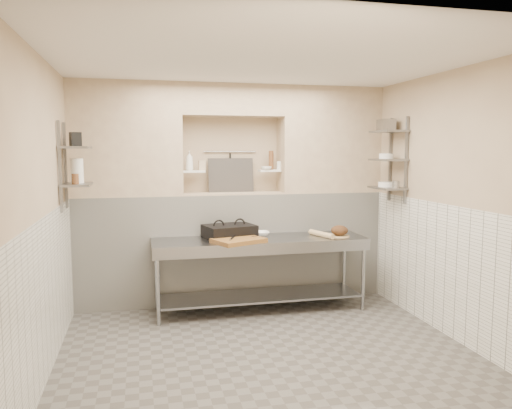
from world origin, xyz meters
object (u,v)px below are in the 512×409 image
object	(u,v)px
bread_loaf	(339,230)
mixing_bowl	(260,234)
bottle_soap	(189,161)
cutting_board	(239,241)
rolling_pin	(321,234)
bowl_alcove	(266,168)
prep_table	(260,259)
panini_press	(229,231)
jug_left	(77,171)

from	to	relation	value
bread_loaf	mixing_bowl	bearing A→B (deg)	163.83
bottle_soap	bread_loaf	bearing A→B (deg)	-19.72
cutting_board	bottle_soap	distance (m)	1.28
rolling_pin	bowl_alcove	xyz separation A→B (m)	(-0.56, 0.57, 0.80)
bread_loaf	prep_table	bearing A→B (deg)	174.63
panini_press	cutting_board	bearing A→B (deg)	-94.82
rolling_pin	jug_left	size ratio (longest dim) A/B	1.61
cutting_board	bread_loaf	bearing A→B (deg)	5.08
bottle_soap	bowl_alcove	world-z (taller)	bottle_soap
cutting_board	bottle_soap	world-z (taller)	bottle_soap
mixing_bowl	jug_left	distance (m)	2.28
mixing_bowl	prep_table	bearing A→B (deg)	-103.76
cutting_board	mixing_bowl	distance (m)	0.53
jug_left	cutting_board	bearing A→B (deg)	-4.99
prep_table	rolling_pin	bearing A→B (deg)	-3.66
panini_press	jug_left	bearing A→B (deg)	172.22
prep_table	bowl_alcove	distance (m)	1.23
prep_table	jug_left	bearing A→B (deg)	-178.50
bottle_soap	mixing_bowl	bearing A→B (deg)	-23.55
jug_left	rolling_pin	bearing A→B (deg)	0.10
mixing_bowl	bread_loaf	world-z (taller)	bread_loaf
panini_press	bread_loaf	world-z (taller)	panini_press
prep_table	bottle_soap	size ratio (longest dim) A/B	10.50
rolling_pin	jug_left	xyz separation A→B (m)	(-2.85, -0.00, 0.81)
panini_press	bowl_alcove	world-z (taller)	bowl_alcove
mixing_bowl	bowl_alcove	size ratio (longest dim) A/B	1.68
mixing_bowl	bottle_soap	distance (m)	1.29
bread_loaf	rolling_pin	bearing A→B (deg)	168.80
rolling_pin	bread_loaf	size ratio (longest dim) A/B	2.04
panini_press	bowl_alcove	size ratio (longest dim) A/B	4.95
prep_table	bottle_soap	distance (m)	1.53
panini_press	cutting_board	world-z (taller)	panini_press
panini_press	mixing_bowl	xyz separation A→B (m)	(0.40, 0.06, -0.05)
panini_press	rolling_pin	xyz separation A→B (m)	(1.13, -0.17, -0.05)
mixing_bowl	rolling_pin	distance (m)	0.76
mixing_bowl	panini_press	bearing A→B (deg)	-171.54
cutting_board	prep_table	bearing A→B (deg)	34.22
cutting_board	rolling_pin	distance (m)	1.09
prep_table	panini_press	bearing A→B (deg)	161.20
panini_press	rolling_pin	distance (m)	1.14
mixing_bowl	jug_left	world-z (taller)	jug_left
panini_press	bowl_alcove	bearing A→B (deg)	21.42
jug_left	bowl_alcove	bearing A→B (deg)	14.11
prep_table	cutting_board	xyz separation A→B (m)	(-0.31, -0.21, 0.28)
rolling_pin	mixing_bowl	bearing A→B (deg)	162.35
mixing_bowl	bottle_soap	xyz separation A→B (m)	(-0.84, 0.36, 0.91)
cutting_board	mixing_bowl	bearing A→B (deg)	48.02
panini_press	bottle_soap	distance (m)	1.05
bread_loaf	bowl_alcove	bearing A→B (deg)	141.93
mixing_bowl	jug_left	xyz separation A→B (m)	(-2.12, -0.24, 0.82)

